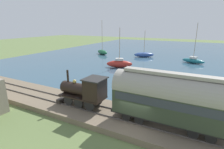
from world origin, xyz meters
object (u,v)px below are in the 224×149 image
object	(u,v)px
sailboat_blue	(144,55)
sailboat_red	(119,64)
steam_locomotive	(85,90)
rowboat_far_out	(143,102)
sailboat_green	(102,52)
rowboat_off_pier	(131,91)
passenger_coach	(168,98)
rowboat_mid_harbor	(159,84)
sailboat_teal	(193,60)

from	to	relation	value
sailboat_blue	sailboat_red	distance (m)	13.68
steam_locomotive	rowboat_far_out	bearing A→B (deg)	-44.64
sailboat_red	rowboat_far_out	distance (m)	16.73
sailboat_green	sailboat_blue	world-z (taller)	sailboat_green
sailboat_green	rowboat_far_out	bearing A→B (deg)	-113.20
sailboat_green	rowboat_far_out	distance (m)	33.11
sailboat_green	rowboat_off_pier	size ratio (longest dim) A/B	4.08
passenger_coach	rowboat_off_pier	xyz separation A→B (m)	(6.66, 5.58, -2.84)
steam_locomotive	sailboat_red	size ratio (longest dim) A/B	0.66
sailboat_red	rowboat_far_out	world-z (taller)	sailboat_red
sailboat_blue	rowboat_far_out	distance (m)	28.82
rowboat_off_pier	steam_locomotive	bearing A→B (deg)	-140.47
steam_locomotive	sailboat_blue	size ratio (longest dim) A/B	0.75
sailboat_red	rowboat_far_out	size ratio (longest dim) A/B	2.96
rowboat_off_pier	rowboat_mid_harbor	world-z (taller)	rowboat_mid_harbor
sailboat_red	sailboat_teal	bearing A→B (deg)	-71.78
rowboat_off_pier	rowboat_far_out	size ratio (longest dim) A/B	0.88
sailboat_green	sailboat_red	distance (m)	16.47
sailboat_green	rowboat_mid_harbor	size ratio (longest dim) A/B	3.45
sailboat_teal	sailboat_red	xyz separation A→B (m)	(-11.33, 12.81, 0.17)
passenger_coach	rowboat_off_pier	size ratio (longest dim) A/B	3.78
rowboat_off_pier	sailboat_red	bearing A→B (deg)	88.18
steam_locomotive	rowboat_off_pier	distance (m)	7.28
sailboat_teal	rowboat_far_out	distance (m)	25.37
sailboat_teal	rowboat_far_out	size ratio (longest dim) A/B	3.30
sailboat_green	sailboat_red	xyz separation A→B (m)	(-12.10, -11.17, 0.08)
passenger_coach	sailboat_teal	distance (m)	29.70
sailboat_blue	rowboat_mid_harbor	size ratio (longest dim) A/B	2.48
steam_locomotive	sailboat_red	xyz separation A→B (m)	(18.26, 5.03, -1.51)
passenger_coach	sailboat_teal	size ratio (longest dim) A/B	1.01
sailboat_blue	rowboat_off_pier	size ratio (longest dim) A/B	2.94
passenger_coach	rowboat_mid_harbor	xyz separation A→B (m)	(11.25, 3.17, -2.83)
steam_locomotive	rowboat_mid_harbor	size ratio (longest dim) A/B	1.87
rowboat_mid_harbor	rowboat_far_out	world-z (taller)	rowboat_mid_harbor
sailboat_red	rowboat_mid_harbor	xyz separation A→B (m)	(-7.02, -9.51, -0.56)
steam_locomotive	passenger_coach	world-z (taller)	passenger_coach
steam_locomotive	rowboat_mid_harbor	bearing A→B (deg)	-21.70
sailboat_green	rowboat_far_out	xyz separation A→B (m)	(-25.91, -20.60, -0.52)
rowboat_off_pier	sailboat_blue	bearing A→B (deg)	70.91
sailboat_teal	sailboat_green	size ratio (longest dim) A/B	0.92
steam_locomotive	sailboat_red	distance (m)	19.01
passenger_coach	sailboat_teal	world-z (taller)	sailboat_teal
sailboat_teal	rowboat_mid_harbor	world-z (taller)	sailboat_teal
rowboat_far_out	steam_locomotive	bearing A→B (deg)	96.02
sailboat_teal	steam_locomotive	bearing A→B (deg)	-175.69
rowboat_far_out	sailboat_green	bearing A→B (deg)	-0.85
passenger_coach	sailboat_green	bearing A→B (deg)	38.14
steam_locomotive	sailboat_green	xyz separation A→B (m)	(30.37, 16.20, -1.59)
sailboat_teal	sailboat_red	size ratio (longest dim) A/B	1.12
passenger_coach	sailboat_red	distance (m)	22.35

